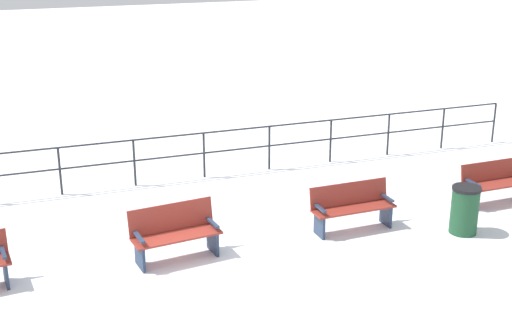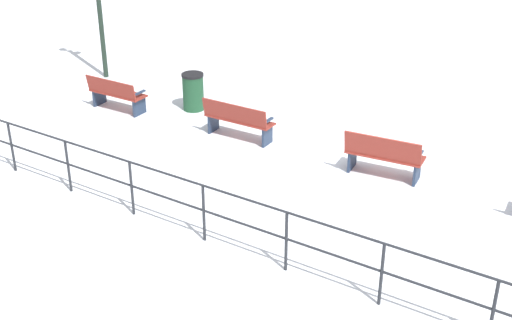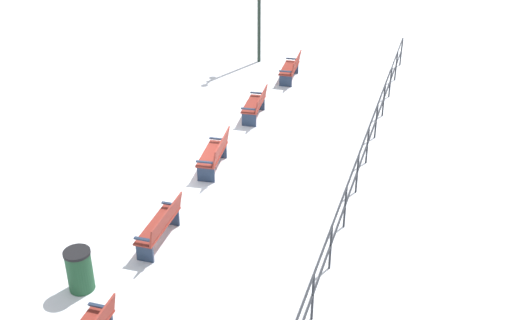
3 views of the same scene
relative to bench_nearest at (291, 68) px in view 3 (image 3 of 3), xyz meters
The scene contains 7 objects.
ground_plane 6.96m from the bench_nearest, 88.28° to the left, with size 80.00×80.00×0.00m, color white.
bench_nearest is the anchor object (origin of this frame).
bench_second 3.48m from the bench_nearest, 86.28° to the left, with size 0.69×1.51×0.87m.
bench_third 6.94m from the bench_nearest, 87.92° to the left, with size 0.75×1.60×0.95m.
bench_fourth 10.41m from the bench_nearest, 88.89° to the left, with size 0.53×1.65×0.89m.
waterfront_railing 7.81m from the bench_nearest, 117.16° to the left, with size 0.05×19.37×1.09m.
trash_bin 12.38m from the bench_nearest, 84.98° to the left, with size 0.54×0.54×0.93m.
Camera 3 is at (-5.56, 13.88, 8.53)m, focal length 44.60 mm.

